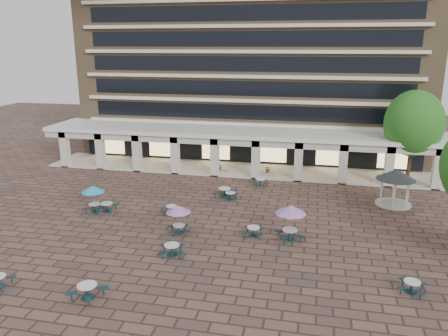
{
  "coord_description": "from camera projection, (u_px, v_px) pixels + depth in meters",
  "views": [
    {
      "loc": [
        7.76,
        -29.54,
        13.05
      ],
      "look_at": [
        0.85,
        3.0,
        3.59
      ],
      "focal_mm": 35.0,
      "sensor_mm": 36.0,
      "label": 1
    }
  ],
  "objects": [
    {
      "name": "picnic_table_13",
      "position": [
        260.0,
        182.0,
        41.62
      ],
      "size": [
        1.87,
        1.87,
        0.69
      ],
      "rotation": [
        0.0,
        0.0,
        0.37
      ],
      "color": "#14323C",
      "rests_on": "ground"
    },
    {
      "name": "gazebo",
      "position": [
        396.0,
        179.0,
        36.21
      ],
      "size": [
        3.28,
        3.28,
        3.06
      ],
      "rotation": [
        0.0,
        0.0,
        0.39
      ],
      "color": "beige",
      "rests_on": "ground"
    },
    {
      "name": "picnic_table_12",
      "position": [
        230.0,
        195.0,
        37.92
      ],
      "size": [
        1.64,
        1.64,
        0.66
      ],
      "rotation": [
        0.0,
        0.0,
        0.17
      ],
      "color": "#14323C",
      "rests_on": "ground"
    },
    {
      "name": "planter_right",
      "position": [
        268.0,
        173.0,
        44.26
      ],
      "size": [
        1.5,
        0.68,
        1.24
      ],
      "color": "#9B9B95",
      "rests_on": "ground"
    },
    {
      "name": "ground",
      "position": [
        205.0,
        224.0,
        32.91
      ],
      "size": [
        120.0,
        120.0,
        0.0
      ],
      "primitive_type": "plane",
      "color": "brown",
      "rests_on": "ground"
    },
    {
      "name": "picnic_table_2",
      "position": [
        172.0,
        249.0,
        27.87
      ],
      "size": [
        1.93,
        1.93,
        0.74
      ],
      "rotation": [
        0.0,
        0.0,
        0.26
      ],
      "color": "#14323C",
      "rests_on": "ground"
    },
    {
      "name": "apartment_building",
      "position": [
        255.0,
        48.0,
        53.43
      ],
      "size": [
        40.0,
        15.5,
        25.2
      ],
      "color": "#8D704F",
      "rests_on": "ground"
    },
    {
      "name": "retail_arcade",
      "position": [
        239.0,
        143.0,
        46.02
      ],
      "size": [
        42.0,
        6.6,
        4.4
      ],
      "color": "white",
      "rests_on": "ground"
    },
    {
      "name": "picnic_table_10",
      "position": [
        225.0,
        192.0,
        38.56
      ],
      "size": [
        2.1,
        2.1,
        0.83
      ],
      "rotation": [
        0.0,
        0.0,
        -0.2
      ],
      "color": "#14323C",
      "rests_on": "ground"
    },
    {
      "name": "tree_east_c",
      "position": [
        414.0,
        123.0,
        40.76
      ],
      "size": [
        5.43,
        5.43,
        9.05
      ],
      "color": "#432E1A",
      "rests_on": "ground"
    },
    {
      "name": "picnic_table_7",
      "position": [
        253.0,
        231.0,
        30.69
      ],
      "size": [
        1.52,
        1.52,
        0.68
      ],
      "rotation": [
        0.0,
        0.0,
        -0.0
      ],
      "color": "#14323C",
      "rests_on": "ground"
    },
    {
      "name": "picnic_table_1",
      "position": [
        87.0,
        290.0,
        23.15
      ],
      "size": [
        2.02,
        2.02,
        0.79
      ],
      "rotation": [
        0.0,
        0.0,
        -0.22
      ],
      "color": "#14323C",
      "rests_on": "ground"
    },
    {
      "name": "picnic_table_6",
      "position": [
        178.0,
        210.0,
        30.74
      ],
      "size": [
        1.81,
        1.81,
        2.09
      ],
      "rotation": [
        0.0,
        0.0,
        0.33
      ],
      "color": "#14323C",
      "rests_on": "ground"
    },
    {
      "name": "picnic_table_11",
      "position": [
        291.0,
        211.0,
        29.6
      ],
      "size": [
        2.2,
        2.2,
        2.54
      ],
      "rotation": [
        0.0,
        0.0,
        0.43
      ],
      "color": "#14323C",
      "rests_on": "ground"
    },
    {
      "name": "picnic_table_9",
      "position": [
        171.0,
        209.0,
        34.74
      ],
      "size": [
        1.64,
        1.64,
        0.67
      ],
      "rotation": [
        0.0,
        0.0,
        0.13
      ],
      "color": "#14323C",
      "rests_on": "ground"
    },
    {
      "name": "planter_left",
      "position": [
        220.0,
        171.0,
        45.27
      ],
      "size": [
        1.5,
        0.6,
        1.14
      ],
      "color": "#9B9B95",
      "rests_on": "ground"
    },
    {
      "name": "picnic_table_5",
      "position": [
        107.0,
        207.0,
        35.16
      ],
      "size": [
        1.68,
        1.68,
        0.74
      ],
      "rotation": [
        0.0,
        0.0,
        0.03
      ],
      "color": "#14323C",
      "rests_on": "ground"
    },
    {
      "name": "picnic_table_4",
      "position": [
        93.0,
        190.0,
        34.78
      ],
      "size": [
        1.89,
        1.89,
        2.18
      ],
      "rotation": [
        0.0,
        0.0,
        -0.05
      ],
      "color": "#14323C",
      "rests_on": "ground"
    },
    {
      "name": "picnic_table_3",
      "position": [
        412.0,
        286.0,
        23.71
      ],
      "size": [
        1.75,
        1.75,
        0.67
      ],
      "rotation": [
        0.0,
        0.0,
        -0.27
      ],
      "color": "#14323C",
      "rests_on": "ground"
    }
  ]
}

